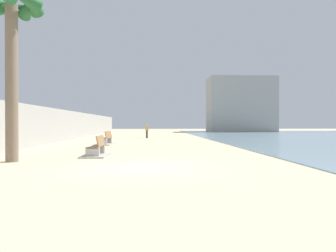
{
  "coord_description": "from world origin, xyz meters",
  "views": [
    {
      "loc": [
        0.41,
        -10.97,
        1.54
      ],
      "look_at": [
        1.87,
        15.33,
        1.32
      ],
      "focal_mm": 33.45,
      "sensor_mm": 36.0,
      "label": 1
    }
  ],
  "objects": [
    {
      "name": "harbor_building",
      "position": [
        17.04,
        46.0,
        5.0
      ],
      "size": [
        12.0,
        6.0,
        10.0
      ],
      "primitive_type": "cube",
      "color": "#9E9E99",
      "rests_on": "ground"
    },
    {
      "name": "bench_near",
      "position": [
        -2.14,
        3.84,
        0.23
      ],
      "size": [
        1.15,
        2.13,
        0.98
      ],
      "color": "#ADAAA3",
      "rests_on": "ground"
    },
    {
      "name": "ground_plane",
      "position": [
        0.0,
        18.0,
        0.0
      ],
      "size": [
        120.0,
        120.0,
        0.0
      ],
      "primitive_type": "plane",
      "color": "#C6B793"
    },
    {
      "name": "palm_tree",
      "position": [
        -5.16,
        1.88,
        5.54
      ],
      "size": [
        2.68,
        2.69,
        7.17
      ],
      "color": "#7A6651",
      "rests_on": "ground"
    },
    {
      "name": "bench_far",
      "position": [
        -2.85,
        11.88,
        0.23
      ],
      "size": [
        1.34,
        2.21,
        0.98
      ],
      "color": "#ADAAA3",
      "rests_on": "ground"
    },
    {
      "name": "seawall",
      "position": [
        -7.5,
        18.0,
        1.36
      ],
      "size": [
        0.8,
        64.0,
        2.73
      ],
      "primitive_type": "cube",
      "color": "#ADAAA3",
      "rests_on": "ground"
    },
    {
      "name": "person_walking",
      "position": [
        0.01,
        21.97,
        0.88
      ],
      "size": [
        0.36,
        0.44,
        1.53
      ],
      "color": "#333338",
      "rests_on": "ground"
    }
  ]
}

